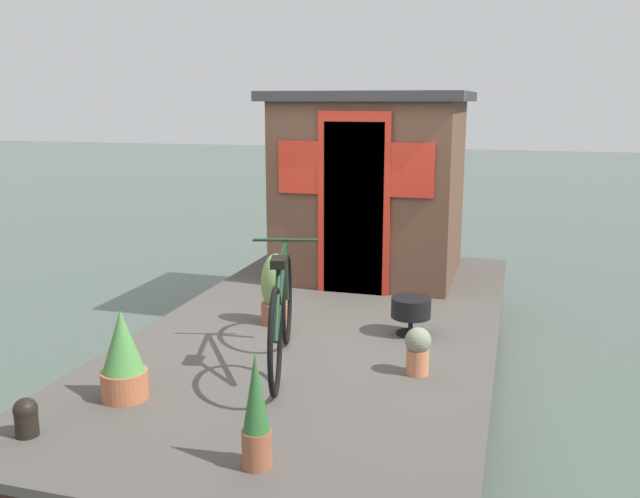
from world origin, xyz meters
The scene contains 10 objects.
ground_plane centered at (0.00, 0.00, 0.00)m, with size 60.00×60.00×0.00m, color #47564C.
houseboat_deck centered at (0.00, 0.00, 0.25)m, with size 5.88×2.91×0.50m.
houseboat_cabin centered at (1.83, 0.00, 1.50)m, with size 1.86×2.04×1.99m.
bicycle centered at (-1.04, 0.04, 0.90)m, with size 1.66×0.58×0.87m.
potted_plant_fern centered at (-1.86, 0.84, 0.78)m, with size 0.30×0.30×0.60m.
potted_plant_geranium centered at (-0.13, 0.42, 0.79)m, with size 0.26×0.26×0.62m.
potted_plant_lavender centered at (-2.42, -0.30, 0.80)m, with size 0.16×0.16×0.64m.
potted_plant_ivy centered at (-0.92, -0.93, 0.68)m, with size 0.19×0.19×0.34m.
charcoal_grill centered at (-0.10, -0.75, 0.72)m, with size 0.33×0.33×0.31m.
mooring_bollard centered at (-2.47, 1.10, 0.62)m, with size 0.14×0.14×0.23m.
Camera 1 is at (-5.50, -1.54, 2.39)m, focal length 38.50 mm.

